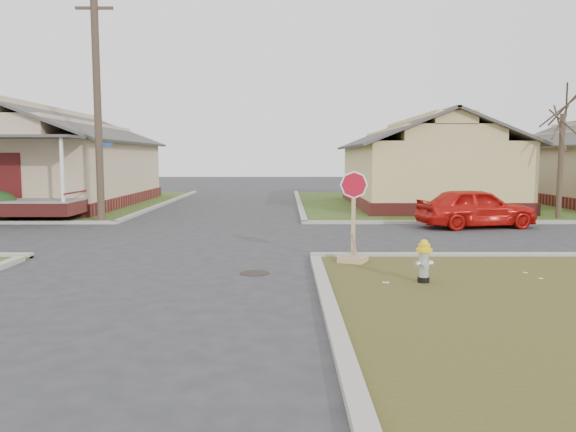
{
  "coord_description": "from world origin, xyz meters",
  "views": [
    {
      "loc": [
        2.87,
        -12.51,
        2.52
      ],
      "look_at": [
        2.93,
        1.0,
        1.1
      ],
      "focal_mm": 35.0,
      "sensor_mm": 36.0,
      "label": 1
    }
  ],
  "objects_px": {
    "utility_pole": "(97,100)",
    "stop_sign": "(353,242)",
    "red_sedan": "(476,208)",
    "fire_hydrant": "(424,259)"
  },
  "relations": [
    {
      "from": "utility_pole",
      "to": "fire_hydrant",
      "type": "xyz_separation_m",
      "value": [
        9.81,
        -10.49,
        -4.14
      ]
    },
    {
      "from": "utility_pole",
      "to": "stop_sign",
      "type": "bearing_deg",
      "value": -43.83
    },
    {
      "from": "utility_pole",
      "to": "stop_sign",
      "type": "distance_m",
      "value": 12.71
    },
    {
      "from": "fire_hydrant",
      "to": "red_sedan",
      "type": "relative_size",
      "value": 0.2
    },
    {
      "from": "stop_sign",
      "to": "utility_pole",
      "type": "bearing_deg",
      "value": 159.79
    },
    {
      "from": "fire_hydrant",
      "to": "red_sedan",
      "type": "bearing_deg",
      "value": 50.09
    },
    {
      "from": "utility_pole",
      "to": "fire_hydrant",
      "type": "bearing_deg",
      "value": -46.93
    },
    {
      "from": "utility_pole",
      "to": "red_sedan",
      "type": "bearing_deg",
      "value": -5.85
    },
    {
      "from": "fire_hydrant",
      "to": "red_sedan",
      "type": "xyz_separation_m",
      "value": [
        4.09,
        9.07,
        0.2
      ]
    },
    {
      "from": "stop_sign",
      "to": "red_sedan",
      "type": "relative_size",
      "value": 0.51
    }
  ]
}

